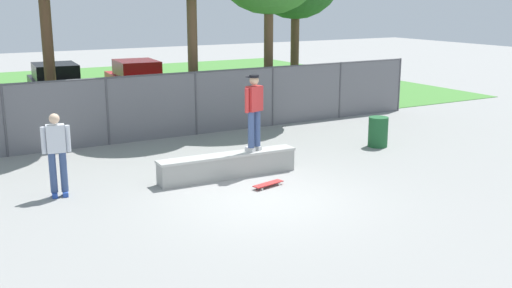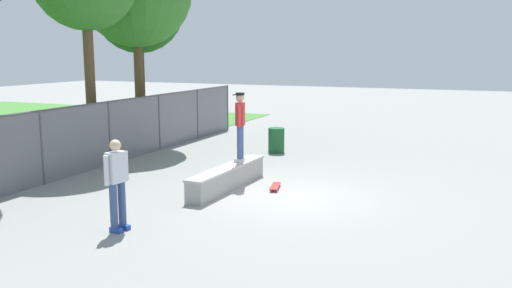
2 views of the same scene
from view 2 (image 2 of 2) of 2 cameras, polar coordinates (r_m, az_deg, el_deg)
The scene contains 8 objects.
ground_plane at distance 13.21m, azimuth 3.79°, elevation -5.57°, with size 80.00×80.00×0.00m, color gray.
concrete_ledge at distance 13.90m, azimuth -3.01°, elevation -3.54°, with size 3.48×0.61×0.58m.
skateboarder at distance 14.26m, azimuth -1.68°, elevation 2.19°, with size 0.58×0.37×1.84m.
skateboard at distance 13.91m, azimuth 2.04°, elevation -4.46°, with size 0.82×0.38×0.09m.
chainlink_fence at distance 16.22m, azimuth -18.24°, elevation 0.70°, with size 19.60×0.07×1.98m.
tree_far at distance 22.78m, azimuth -12.29°, elevation 13.82°, with size 3.63×3.63×7.02m.
bystander at distance 10.84m, azimuth -14.45°, elevation -3.78°, with size 0.59×0.32×1.82m.
trash_bin at distance 18.77m, azimuth 2.16°, elevation 0.39°, with size 0.56×0.56×0.86m, color #1E592D.
Camera 2 is at (-12.05, -4.14, 3.49)m, focal length 37.95 mm.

